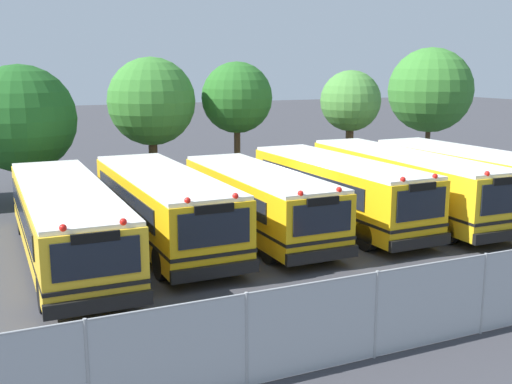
# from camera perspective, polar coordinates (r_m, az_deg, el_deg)

# --- Properties ---
(ground_plane) EXTENTS (160.00, 160.00, 0.00)m
(ground_plane) POSITION_cam_1_polar(r_m,az_deg,el_deg) (23.64, 3.80, -3.45)
(ground_plane) COLOR #38383D
(school_bus_0) EXTENTS (2.70, 11.53, 2.53)m
(school_bus_0) POSITION_cam_1_polar(r_m,az_deg,el_deg) (20.60, -17.05, -2.37)
(school_bus_0) COLOR yellow
(school_bus_0) RESTS_ON ground_plane
(school_bus_1) EXTENTS (2.66, 10.05, 2.64)m
(school_bus_1) POSITION_cam_1_polar(r_m,az_deg,el_deg) (21.61, -8.52, -1.19)
(school_bus_1) COLOR yellow
(school_bus_1) RESTS_ON ground_plane
(school_bus_2) EXTENTS (2.48, 9.28, 2.53)m
(school_bus_2) POSITION_cam_1_polar(r_m,az_deg,el_deg) (22.50, 0.21, -0.71)
(school_bus_2) COLOR yellow
(school_bus_2) RESTS_ON ground_plane
(school_bus_3) EXTENTS (2.63, 9.85, 2.69)m
(school_bus_3) POSITION_cam_1_polar(r_m,az_deg,el_deg) (24.24, 7.50, 0.28)
(school_bus_3) COLOR yellow
(school_bus_3) RESTS_ON ground_plane
(school_bus_4) EXTENTS (2.65, 11.11, 2.74)m
(school_bus_4) POSITION_cam_1_polar(r_m,az_deg,el_deg) (26.15, 13.38, 0.94)
(school_bus_4) COLOR yellow
(school_bus_4) RESTS_ON ground_plane
(school_bus_5) EXTENTS (2.88, 10.82, 2.66)m
(school_bus_5) POSITION_cam_1_polar(r_m,az_deg,el_deg) (28.20, 19.49, 1.27)
(school_bus_5) COLOR yellow
(school_bus_5) RESTS_ON ground_plane
(tree_1) EXTENTS (4.76, 4.75, 6.18)m
(tree_1) POSITION_cam_1_polar(r_m,az_deg,el_deg) (29.35, -20.33, 6.31)
(tree_1) COLOR #4C3823
(tree_1) RESTS_ON ground_plane
(tree_2) EXTENTS (4.29, 4.29, 6.53)m
(tree_2) POSITION_cam_1_polar(r_m,az_deg,el_deg) (31.05, -9.34, 8.28)
(tree_2) COLOR #4C3823
(tree_2) RESTS_ON ground_plane
(tree_3) EXTENTS (3.64, 3.64, 6.31)m
(tree_3) POSITION_cam_1_polar(r_m,az_deg,el_deg) (32.29, -1.61, 8.76)
(tree_3) COLOR #4C3823
(tree_3) RESTS_ON ground_plane
(tree_4) EXTENTS (3.29, 3.29, 5.87)m
(tree_4) POSITION_cam_1_polar(r_m,az_deg,el_deg) (34.40, 8.65, 8.24)
(tree_4) COLOR #4C3823
(tree_4) RESTS_ON ground_plane
(tree_5) EXTENTS (5.13, 5.13, 7.19)m
(tree_5) POSITION_cam_1_polar(r_m,az_deg,el_deg) (39.76, 15.63, 8.97)
(tree_5) COLOR #4C3823
(tree_5) RESTS_ON ground_plane
(chainlink_fence) EXTENTS (23.79, 0.07, 1.94)m
(chainlink_fence) POSITION_cam_1_polar(r_m,az_deg,el_deg) (15.32, 20.11, -8.64)
(chainlink_fence) COLOR #9EA0A3
(chainlink_fence) RESTS_ON ground_plane
(traffic_cone) EXTENTS (0.53, 0.53, 0.69)m
(traffic_cone) POSITION_cam_1_polar(r_m,az_deg,el_deg) (16.37, 18.31, -9.67)
(traffic_cone) COLOR #EA5914
(traffic_cone) RESTS_ON ground_plane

